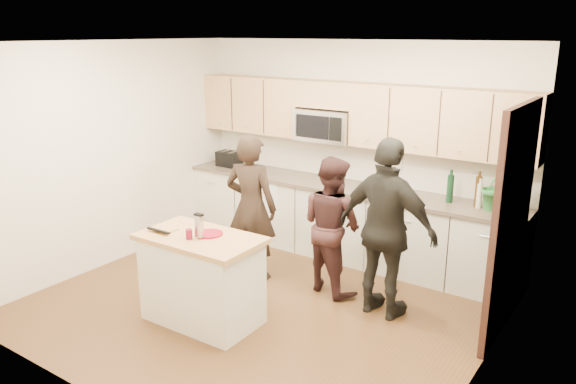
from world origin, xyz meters
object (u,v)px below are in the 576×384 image
Objects in this scene: island at (202,279)px; woman_right at (387,230)px; toaster at (229,159)px; woman_left at (251,208)px; woman_center at (332,225)px.

woman_right is at bearing 37.96° from island.
toaster is 1.75m from woman_left.
toaster is (-1.55, 2.26, 0.59)m from island.
woman_right is at bearing -177.82° from woman_center.
island is 0.79× the size of woman_center.
toaster is 2.44m from woman_center.
island is 0.71× the size of woman_left.
woman_left is (-0.25, 1.11, 0.40)m from island.
toaster reaches higher than island.
island is at bearing 45.43° from woman_right.
woman_right reaches higher than toaster.
island is 1.89m from woman_right.
woman_center is (0.93, 0.23, -0.09)m from woman_left.
island is at bearing 91.67° from woman_left.
island is 2.81m from toaster.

